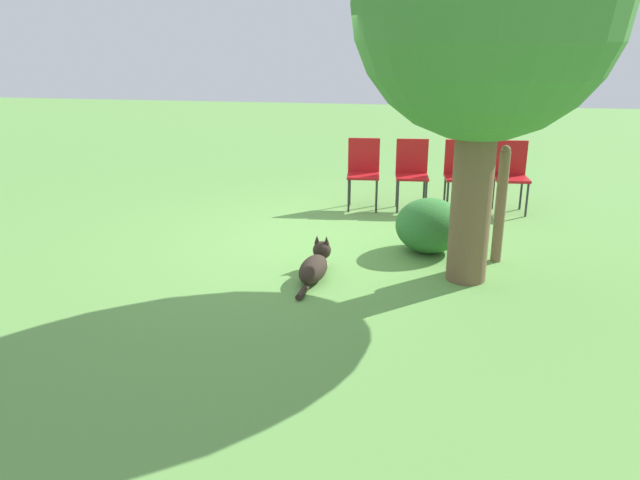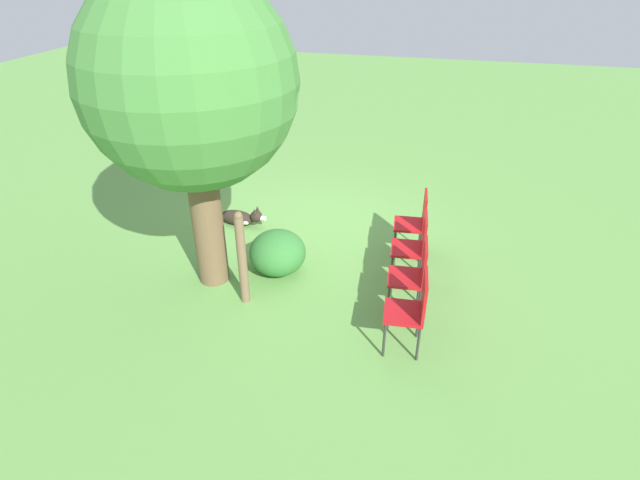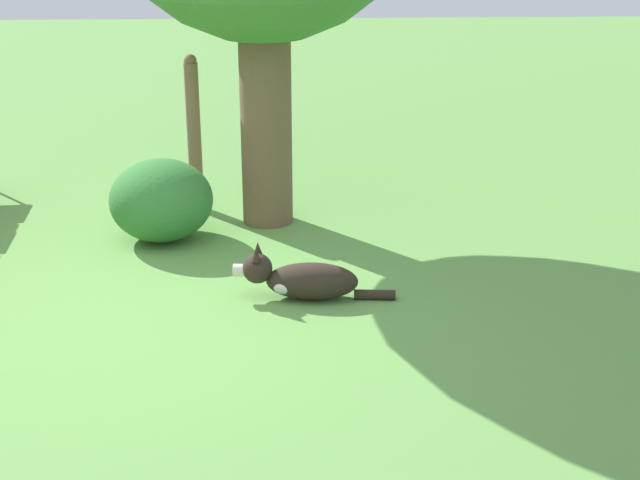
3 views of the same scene
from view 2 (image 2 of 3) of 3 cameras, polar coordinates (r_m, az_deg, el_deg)
name	(u,v)px [view 2 (image 2 of 3)]	position (r m, az deg, el deg)	size (l,w,h in m)	color
ground_plane	(300,235)	(7.78, -2.31, 0.63)	(30.00, 30.00, 0.00)	#609947
oak_tree	(190,85)	(5.87, -14.65, 16.79)	(2.42, 2.42, 3.81)	brown
dog	(241,218)	(8.09, -9.02, 2.54)	(1.03, 0.30, 0.36)	#2D231C
fence_post	(242,258)	(6.08, -8.91, -2.03)	(0.11, 0.11, 1.26)	brown
red_chair_0	(416,220)	(7.14, 10.88, 2.28)	(0.45, 0.47, 0.96)	#B21419
red_chair_1	(415,244)	(6.55, 10.78, -0.43)	(0.45, 0.47, 0.96)	#B21419
red_chair_2	(414,272)	(5.99, 10.66, -3.66)	(0.45, 0.47, 0.96)	#B21419
red_chair_3	(412,307)	(5.44, 10.51, -7.56)	(0.45, 0.47, 0.96)	#B21419
low_shrub	(278,253)	(6.76, -4.87, -1.44)	(0.76, 0.76, 0.61)	#337533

